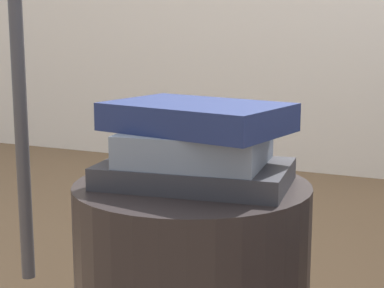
# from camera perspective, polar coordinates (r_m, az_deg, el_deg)

# --- Properties ---
(book_charcoal) EXTENTS (0.32, 0.22, 0.04)m
(book_charcoal) POSITION_cam_1_polar(r_m,az_deg,el_deg) (1.00, 0.21, -2.76)
(book_charcoal) COLOR #28282D
(book_charcoal) RESTS_ON side_table
(book_slate) EXTENTS (0.24, 0.20, 0.05)m
(book_slate) POSITION_cam_1_polar(r_m,az_deg,el_deg) (1.00, 0.38, -0.26)
(book_slate) COLOR slate
(book_slate) RESTS_ON book_charcoal
(book_navy) EXTENTS (0.30, 0.23, 0.04)m
(book_navy) POSITION_cam_1_polar(r_m,az_deg,el_deg) (0.99, 0.47, 2.49)
(book_navy) COLOR #19234C
(book_navy) RESTS_ON book_slate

